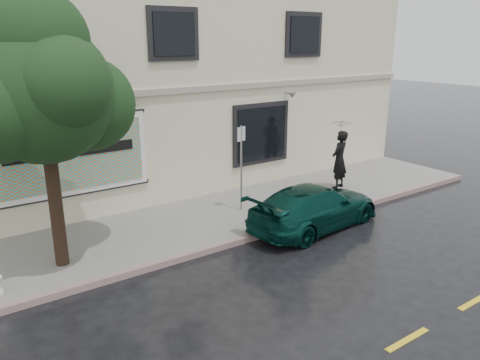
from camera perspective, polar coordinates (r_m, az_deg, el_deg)
ground at (r=11.19m, az=4.91°, el=-10.21°), size 90.00×90.00×0.00m
sidewalk at (r=13.57m, az=-3.91°, el=-4.80°), size 20.00×3.50×0.15m
curb at (r=12.22m, az=0.39°, el=-7.30°), size 20.00×0.18×0.16m
road_marking at (r=9.18m, az=19.73°, el=-17.84°), size 19.00×0.12×0.01m
building at (r=17.86m, az=-13.93°, el=11.33°), size 20.00×8.12×7.00m
billboard at (r=13.27m, az=-19.85°, el=2.68°), size 4.30×0.16×2.20m
car at (r=13.14m, az=9.11°, el=-3.22°), size 4.38×2.29×1.23m
pedestrian at (r=16.17m, az=12.02°, el=2.42°), size 0.84×0.68×1.99m
umbrella at (r=15.90m, az=12.31°, el=7.05°), size 1.16×1.16×0.66m
street_tree at (r=10.54m, az=-22.96°, el=9.58°), size 2.93×2.93×5.32m
sign_pole at (r=13.62m, az=0.15°, el=2.44°), size 0.31×0.09×2.55m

